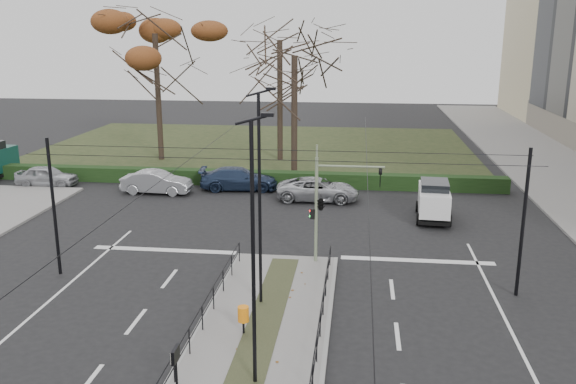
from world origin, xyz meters
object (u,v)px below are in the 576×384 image
(parked_car_first, at_px, (47,176))
(white_van, at_px, (434,199))
(bare_tree_center, at_px, (280,49))
(litter_bin, at_px, (243,314))
(rust_tree, at_px, (155,34))
(info_panel, at_px, (176,362))
(parked_car_fourth, at_px, (318,189))
(parked_car_third, at_px, (239,179))
(parked_car_second, at_px, (157,182))
(streetlamp_median_near, at_px, (254,253))
(bare_tree_near, at_px, (294,65))
(traffic_light, at_px, (323,202))
(streetlamp_median_far, at_px, (260,198))

(parked_car_first, relative_size, white_van, 1.02)
(parked_car_first, height_order, white_van, white_van)
(parked_car_first, relative_size, bare_tree_center, 0.33)
(litter_bin, xyz_separation_m, rust_tree, (-12.29, 28.66, 9.22))
(info_panel, height_order, parked_car_fourth, info_panel)
(parked_car_third, xyz_separation_m, white_van, (12.12, -5.21, 0.40))
(parked_car_second, height_order, bare_tree_center, bare_tree_center)
(parked_car_second, distance_m, parked_car_third, 5.36)
(streetlamp_median_near, relative_size, bare_tree_near, 0.70)
(traffic_light, relative_size, info_panel, 2.43)
(info_panel, height_order, bare_tree_center, bare_tree_center)
(info_panel, bearing_deg, streetlamp_median_near, 44.03)
(parked_car_third, distance_m, rust_tree, 15.13)
(parked_car_fourth, distance_m, rust_tree, 19.69)
(litter_bin, height_order, streetlamp_median_near, streetlamp_median_near)
(parked_car_fourth, bearing_deg, traffic_light, -175.18)
(parked_car_third, relative_size, parked_car_fourth, 1.01)
(traffic_light, bearing_deg, parked_car_first, 147.98)
(streetlamp_median_far, height_order, rust_tree, rust_tree)
(parked_car_third, bearing_deg, rust_tree, 37.02)
(litter_bin, bearing_deg, info_panel, -101.15)
(traffic_light, bearing_deg, bare_tree_near, 100.50)
(traffic_light, height_order, rust_tree, rust_tree)
(parked_car_third, bearing_deg, parked_car_fourth, -117.14)
(parked_car_first, relative_size, parked_car_third, 0.80)
(litter_bin, relative_size, parked_car_fourth, 0.20)
(streetlamp_median_near, xyz_separation_m, parked_car_second, (-10.16, 21.34, -3.47))
(streetlamp_median_near, height_order, white_van, streetlamp_median_near)
(traffic_light, distance_m, litter_bin, 7.81)
(parked_car_second, bearing_deg, streetlamp_median_far, -147.55)
(traffic_light, xyz_separation_m, parked_car_first, (-19.56, 12.23, -2.22))
(traffic_light, relative_size, white_van, 1.18)
(litter_bin, distance_m, parked_car_second, 20.62)
(traffic_light, height_order, streetlamp_median_far, streetlamp_median_far)
(rust_tree, relative_size, bare_tree_center, 1.04)
(traffic_light, xyz_separation_m, streetlamp_median_near, (-1.32, -10.10, 1.28))
(streetlamp_median_near, bearing_deg, litter_bin, 107.48)
(bare_tree_near, bearing_deg, bare_tree_center, 106.32)
(parked_car_second, relative_size, bare_tree_near, 0.40)
(traffic_light, xyz_separation_m, bare_tree_center, (-4.85, 22.54, 5.98))
(parked_car_first, distance_m, parked_car_second, 8.14)
(streetlamp_median_far, height_order, parked_car_second, streetlamp_median_far)
(streetlamp_median_near, relative_size, streetlamp_median_far, 0.98)
(parked_car_second, distance_m, bare_tree_center, 15.44)
(white_van, bearing_deg, streetlamp_median_near, -111.85)
(white_van, relative_size, bare_tree_center, 0.32)
(parked_car_first, height_order, parked_car_third, parked_car_third)
(parked_car_third, xyz_separation_m, bare_tree_near, (3.33, 3.48, 7.28))
(streetlamp_median_far, xyz_separation_m, white_van, (7.80, 12.21, -3.16))
(litter_bin, xyz_separation_m, bare_tree_center, (-2.62, 29.74, 8.05))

